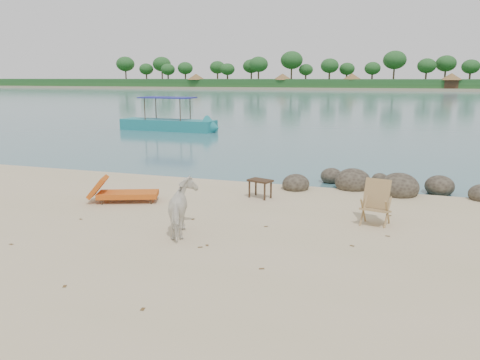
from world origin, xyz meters
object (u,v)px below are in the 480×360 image
object	(u,v)px
deck_chair	(376,205)
boat_near	(167,103)
cow	(184,209)
side_table	(260,190)
boulders	(380,186)
lounge_chair	(128,192)

from	to	relation	value
deck_chair	boat_near	size ratio (longest dim) A/B	0.14
cow	boat_near	world-z (taller)	boat_near
side_table	boat_near	xyz separation A→B (m)	(-11.05, 16.05, 1.55)
boulders	deck_chair	xyz separation A→B (m)	(0.00, -3.68, 0.35)
boulders	boat_near	xyz separation A→B (m)	(-14.35, 13.97, 1.64)
boulders	cow	world-z (taller)	cow
cow	side_table	bearing A→B (deg)	-124.43
boulders	boat_near	bearing A→B (deg)	135.78
cow	boat_near	distance (m)	22.25
boulders	side_table	world-z (taller)	boulders
cow	lounge_chair	world-z (taller)	cow
side_table	deck_chair	bearing A→B (deg)	-6.46
boulders	boat_near	distance (m)	20.09
side_table	boat_near	bearing A→B (deg)	143.86
side_table	deck_chair	xyz separation A→B (m)	(3.30, -1.59, 0.25)
lounge_chair	boat_near	size ratio (longest dim) A/B	0.28
side_table	boat_near	size ratio (longest dim) A/B	0.09
side_table	boulders	bearing A→B (deg)	51.61
cow	deck_chair	distance (m)	4.54
boulders	boat_near	size ratio (longest dim) A/B	0.83
side_table	cow	bearing A→B (deg)	-82.37
cow	lounge_chair	xyz separation A→B (m)	(-2.69, 2.06, -0.29)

